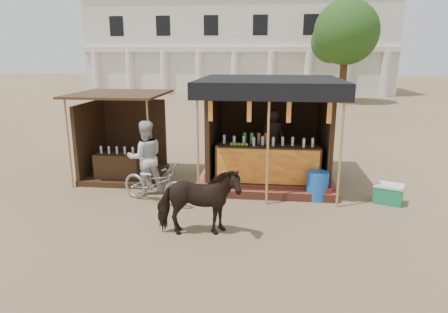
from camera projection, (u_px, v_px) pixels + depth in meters
ground at (215, 230)px, 7.92m from camera, size 120.00×120.00×0.00m
main_stall at (269, 144)px, 10.78m from camera, size 3.60×3.61×2.78m
secondary_stall at (119, 147)px, 11.18m from camera, size 2.40×2.40×2.38m
cow at (198, 202)px, 7.55m from camera, size 1.69×0.98×1.34m
motorbike at (155, 183)px, 9.29m from camera, size 1.91×1.27×0.95m
bystander at (145, 157)px, 9.84m from camera, size 1.10×1.01×1.83m
blue_barrel at (317, 186)px, 9.51m from camera, size 0.67×0.67×0.69m
red_crate at (320, 193)px, 9.55m from camera, size 0.49×0.52×0.31m
cooler at (388, 193)px, 9.31m from camera, size 0.76×0.65×0.46m
background_building at (239, 47)px, 35.94m from camera, size 26.00×7.45×8.18m
tree at (343, 35)px, 27.39m from camera, size 4.50×4.40×7.00m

